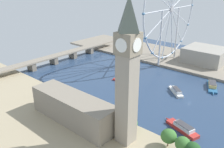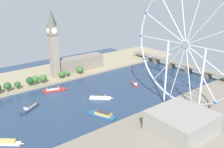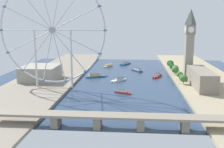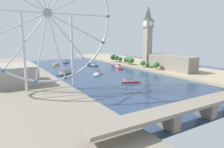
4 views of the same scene
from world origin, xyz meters
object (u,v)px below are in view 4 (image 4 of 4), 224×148
ferris_wheel (47,14)px  tour_boat_0 (98,73)px  tour_boat_1 (130,81)px  tour_boat_4 (66,73)px  riverside_hall (11,74)px  tour_boat_3 (55,65)px  clock_tower (148,36)px  tour_boat_6 (66,62)px  river_bridge (221,100)px  parliament_block (171,63)px  tour_boat_5 (91,65)px  tour_boat_2 (119,67)px

ferris_wheel → tour_boat_0: bearing=-145.6°
tour_boat_1 → tour_boat_4: bearing=142.9°
riverside_hall → tour_boat_3: bearing=-122.7°
clock_tower → tour_boat_4: bearing=-5.6°
tour_boat_0 → tour_boat_6: 149.98m
river_bridge → tour_boat_1: 106.56m
parliament_block → river_bridge: (96.84, 135.61, -5.18)m
clock_tower → tour_boat_1: clock_tower is taller
river_bridge → tour_boat_1: size_ratio=9.35×
riverside_hall → tour_boat_6: 199.42m
parliament_block → tour_boat_0: size_ratio=3.11×
tour_boat_1 → tour_boat_6: (3.94, -215.93, 0.31)m
tour_boat_1 → tour_boat_5: (-18.68, -144.75, 0.20)m
clock_tower → tour_boat_6: clock_tower is taller
tour_boat_0 → tour_boat_5: tour_boat_5 is taller
clock_tower → ferris_wheel: bearing=20.0°
tour_boat_2 → tour_boat_3: 118.85m
riverside_hall → river_bridge: riverside_hall is taller
clock_tower → ferris_wheel: (177.92, 64.65, 19.21)m
river_bridge → tour_boat_0: 172.76m
parliament_block → tour_boat_5: parliament_block is taller
tour_boat_0 → tour_boat_2: 67.02m
tour_boat_4 → tour_boat_1: bearing=-85.4°
tour_boat_2 → tour_boat_6: size_ratio=0.91×
tour_boat_4 → tour_boat_5: tour_boat_5 is taller
ferris_wheel → tour_boat_4: (-41.15, -77.97, -71.43)m
clock_tower → ferris_wheel: size_ratio=0.72×
tour_boat_2 → tour_boat_5: 54.14m
tour_boat_0 → tour_boat_3: tour_boat_0 is taller
tour_boat_4 → tour_boat_3: bearing=61.1°
tour_boat_3 → tour_boat_5: 66.35m
tour_boat_6 → parliament_block: bearing=-126.8°
tour_boat_3 → tour_boat_5: size_ratio=0.76×
clock_tower → tour_boat_2: size_ratio=3.01×
parliament_block → ferris_wheel: ferris_wheel is taller
tour_boat_0 → tour_boat_4: bearing=-81.0°
tour_boat_1 → tour_boat_4: size_ratio=0.62×
river_bridge → tour_boat_3: river_bridge is taller
clock_tower → tour_boat_5: (72.43, -67.97, -52.15)m
ferris_wheel → tour_boat_5: (-105.49, -132.62, -71.36)m
parliament_block → tour_boat_6: size_ratio=2.19×
tour_boat_1 → tour_boat_2: tour_boat_2 is taller
ferris_wheel → tour_boat_2: (-136.28, -88.09, -71.30)m
ferris_wheel → tour_boat_0: size_ratio=5.40×
tour_boat_6 → tour_boat_4: bearing=-173.9°
riverside_hall → tour_boat_5: bearing=-146.4°
tour_boat_3 → tour_boat_4: size_ratio=0.59×
tour_boat_4 → tour_boat_2: bearing=-16.2°
tour_boat_2 → parliament_block: bearing=52.9°
tour_boat_6 → river_bridge: bearing=-154.6°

